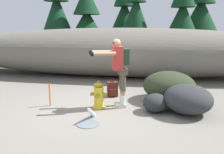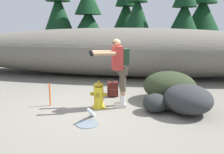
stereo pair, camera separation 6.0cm
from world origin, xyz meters
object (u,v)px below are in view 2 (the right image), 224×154
(utility_worker, at_px, (118,64))
(boulder_mid, at_px, (188,99))
(spare_backpack, at_px, (113,89))
(boulder_large, at_px, (169,86))
(fire_hydrant, at_px, (99,96))
(survey_stake, at_px, (50,95))
(boulder_outlier, at_px, (155,103))
(boulder_small, at_px, (181,85))

(utility_worker, bearing_deg, boulder_mid, 156.16)
(utility_worker, xyz_separation_m, boulder_mid, (1.70, -0.18, -0.76))
(utility_worker, height_order, spare_backpack, utility_worker)
(boulder_large, xyz_separation_m, boulder_mid, (0.37, -0.98, -0.07))
(fire_hydrant, distance_m, boulder_mid, 2.18)
(utility_worker, distance_m, boulder_mid, 1.88)
(boulder_large, xyz_separation_m, survey_stake, (-3.10, -1.01, -0.11))
(boulder_large, distance_m, boulder_mid, 1.05)
(fire_hydrant, xyz_separation_m, spare_backpack, (0.18, 1.07, -0.10))
(fire_hydrant, bearing_deg, utility_worker, 18.29)
(boulder_mid, height_order, boulder_outlier, boulder_mid)
(spare_backpack, relative_size, survey_stake, 0.78)
(boulder_large, bearing_deg, boulder_small, 61.27)
(fire_hydrant, xyz_separation_m, utility_worker, (0.48, 0.16, 0.79))
(boulder_outlier, bearing_deg, spare_backpack, 137.60)
(utility_worker, bearing_deg, survey_stake, -11.01)
(boulder_large, height_order, boulder_outlier, boulder_large)
(spare_backpack, height_order, boulder_small, boulder_small)
(utility_worker, distance_m, boulder_small, 2.45)
(boulder_small, height_order, boulder_outlier, boulder_small)
(utility_worker, relative_size, boulder_outlier, 2.66)
(boulder_mid, bearing_deg, boulder_outlier, -177.05)
(spare_backpack, bearing_deg, fire_hydrant, -28.71)
(fire_hydrant, xyz_separation_m, boulder_small, (2.20, 1.68, -0.05))
(boulder_large, bearing_deg, survey_stake, -161.90)
(fire_hydrant, bearing_deg, boulder_mid, -0.59)
(fire_hydrant, distance_m, boulder_large, 2.05)
(utility_worker, bearing_deg, spare_backpack, -90.10)
(fire_hydrant, bearing_deg, boulder_small, 37.27)
(boulder_mid, bearing_deg, boulder_large, 110.56)
(boulder_small, bearing_deg, spare_backpack, -163.21)
(boulder_small, bearing_deg, boulder_large, -118.73)
(utility_worker, distance_m, survey_stake, 1.95)
(boulder_small, distance_m, survey_stake, 3.90)
(boulder_mid, height_order, survey_stake, boulder_mid)
(spare_backpack, distance_m, boulder_small, 2.11)
(boulder_mid, xyz_separation_m, boulder_small, (0.02, 1.70, -0.07))
(utility_worker, relative_size, survey_stake, 2.90)
(boulder_large, relative_size, survey_stake, 2.45)
(boulder_small, bearing_deg, boulder_outlier, -114.23)
(boulder_large, bearing_deg, boulder_mid, -69.44)
(fire_hydrant, bearing_deg, survey_stake, -177.61)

